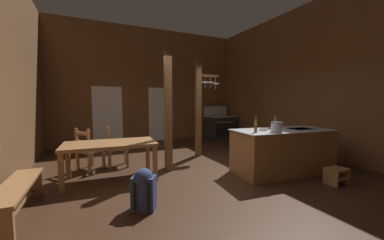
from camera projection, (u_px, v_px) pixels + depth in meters
ground_plane at (203, 176)px, 4.76m from camera, size 7.69×9.40×0.10m
wall_back at (150, 86)px, 8.51m from camera, size 7.69×0.14×4.26m
wall_right at (318, 79)px, 6.06m from camera, size 0.14×9.40×4.26m
glazed_door_back_left at (108, 116)px, 7.88m from camera, size 1.00×0.01×2.05m
glazed_panel_back_right at (159, 114)px, 8.69m from camera, size 0.84×0.01×2.05m
kitchen_island at (283, 151)px, 4.81m from camera, size 2.24×1.16×0.93m
stove_range at (220, 127)px, 9.13m from camera, size 1.18×0.87×1.32m
support_post_with_pot_rack at (200, 105)px, 6.22m from camera, size 0.71×0.24×2.61m
support_post_center at (168, 112)px, 4.87m from camera, size 0.14×0.14×2.61m
step_stool at (336, 175)px, 4.14m from camera, size 0.37×0.29×0.30m
dining_table at (110, 147)px, 4.33m from camera, size 1.75×1.00×0.74m
ladderback_chair_near_window at (88, 150)px, 4.96m from camera, size 0.62×0.62×0.95m
ladderback_chair_by_post at (116, 148)px, 5.23m from camera, size 0.45×0.45×0.95m
bench_along_left_wall at (16, 194)px, 2.96m from camera, size 0.40×1.51×0.44m
backpack at (144, 188)px, 3.16m from camera, size 0.39×0.38×0.60m
stockpot_on_counter at (277, 127)px, 4.36m from camera, size 0.30×0.23×0.20m
mixing_bowl_on_counter at (263, 129)px, 4.61m from camera, size 0.17×0.17×0.06m
bottle_tall_on_counter at (275, 125)px, 4.57m from camera, size 0.07×0.07×0.31m
bottle_short_on_counter at (256, 126)px, 4.33m from camera, size 0.06×0.06×0.33m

